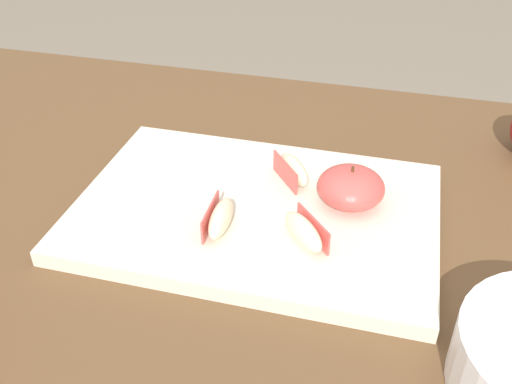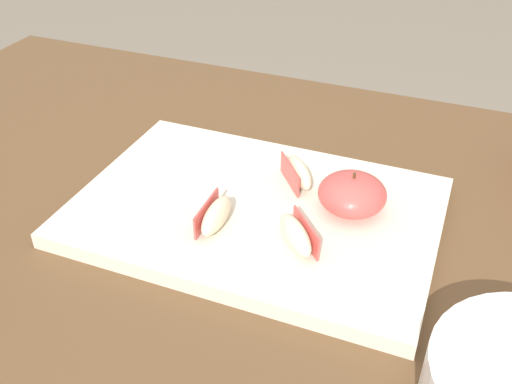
{
  "view_description": "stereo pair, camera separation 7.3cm",
  "coord_description": "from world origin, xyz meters",
  "px_view_note": "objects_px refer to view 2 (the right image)",
  "views": [
    {
      "loc": [
        0.22,
        -0.56,
        1.21
      ],
      "look_at": [
        0.07,
        0.01,
        0.79
      ],
      "focal_mm": 40.8,
      "sensor_mm": 36.0,
      "label": 1
    },
    {
      "loc": [
        0.29,
        -0.54,
        1.21
      ],
      "look_at": [
        0.07,
        0.01,
        0.79
      ],
      "focal_mm": 40.8,
      "sensor_mm": 36.0,
      "label": 2
    }
  ],
  "objects_px": {
    "apple_wedge_middle": "(216,215)",
    "apple_half_skin_up": "(352,194)",
    "apple_wedge_back": "(296,235)",
    "apple_wedge_left": "(298,173)",
    "cutting_board": "(256,211)"
  },
  "relations": [
    {
      "from": "apple_wedge_middle",
      "to": "apple_half_skin_up",
      "type": "bearing_deg",
      "value": 33.14
    },
    {
      "from": "apple_wedge_back",
      "to": "apple_wedge_middle",
      "type": "distance_m",
      "value": 0.1
    },
    {
      "from": "apple_wedge_middle",
      "to": "apple_wedge_left",
      "type": "distance_m",
      "value": 0.14
    },
    {
      "from": "apple_wedge_left",
      "to": "apple_wedge_back",
      "type": "bearing_deg",
      "value": -72.58
    },
    {
      "from": "apple_wedge_middle",
      "to": "apple_wedge_left",
      "type": "bearing_deg",
      "value": 63.48
    },
    {
      "from": "apple_wedge_back",
      "to": "apple_wedge_left",
      "type": "bearing_deg",
      "value": 107.42
    },
    {
      "from": "cutting_board",
      "to": "apple_wedge_back",
      "type": "distance_m",
      "value": 0.1
    },
    {
      "from": "apple_half_skin_up",
      "to": "apple_wedge_left",
      "type": "distance_m",
      "value": 0.09
    },
    {
      "from": "apple_wedge_left",
      "to": "apple_half_skin_up",
      "type": "bearing_deg",
      "value": -21.63
    },
    {
      "from": "apple_half_skin_up",
      "to": "apple_wedge_middle",
      "type": "relative_size",
      "value": 1.17
    },
    {
      "from": "apple_wedge_back",
      "to": "apple_wedge_middle",
      "type": "height_order",
      "value": "same"
    },
    {
      "from": "apple_wedge_back",
      "to": "apple_half_skin_up",
      "type": "bearing_deg",
      "value": 65.79
    },
    {
      "from": "cutting_board",
      "to": "apple_wedge_left",
      "type": "relative_size",
      "value": 6.34
    },
    {
      "from": "cutting_board",
      "to": "apple_wedge_left",
      "type": "height_order",
      "value": "apple_wedge_left"
    },
    {
      "from": "cutting_board",
      "to": "apple_wedge_left",
      "type": "bearing_deg",
      "value": 63.68
    }
  ]
}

